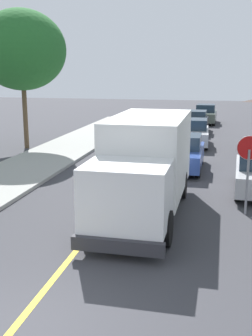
# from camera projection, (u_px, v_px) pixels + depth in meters

# --- Properties ---
(ground_plane) EXTENTS (120.00, 120.00, 0.00)m
(ground_plane) POSITION_uv_depth(u_px,v_px,m) (11.00, 331.00, 7.88)
(ground_plane) COLOR #38383D
(centre_line_yellow) EXTENTS (0.16, 56.00, 0.01)m
(centre_line_yellow) POSITION_uv_depth(u_px,v_px,m) (127.00, 188.00, 17.38)
(centre_line_yellow) COLOR gold
(centre_line_yellow) RESTS_ON ground
(box_truck) EXTENTS (2.44, 7.19, 3.20)m
(box_truck) POSITION_uv_depth(u_px,v_px,m) (146.00, 162.00, 13.97)
(box_truck) COLOR silver
(box_truck) RESTS_ON ground
(parked_car_near) EXTENTS (1.80, 4.40, 1.67)m
(parked_car_near) POSITION_uv_depth(u_px,v_px,m) (183.00, 153.00, 20.36)
(parked_car_near) COLOR #2D4793
(parked_car_near) RESTS_ON ground
(parked_car_mid) EXTENTS (1.96, 4.46, 1.67)m
(parked_car_mid) POSITION_uv_depth(u_px,v_px,m) (194.00, 133.00, 26.68)
(parked_car_mid) COLOR #B7B7BC
(parked_car_mid) RESTS_ON ground
(parked_car_far) EXTENTS (1.89, 4.44, 1.67)m
(parked_car_far) POSITION_uv_depth(u_px,v_px,m) (195.00, 122.00, 31.99)
(parked_car_far) COLOR black
(parked_car_far) RESTS_ON ground
(parked_car_furthest) EXTENTS (1.88, 4.43, 1.67)m
(parked_car_furthest) POSITION_uv_depth(u_px,v_px,m) (205.00, 114.00, 37.52)
(parked_car_furthest) COLOR #4C564C
(parked_car_furthest) RESTS_ON ground
(stop_sign) EXTENTS (0.80, 0.10, 2.65)m
(stop_sign) POSITION_uv_depth(u_px,v_px,m) (249.00, 160.00, 13.82)
(stop_sign) COLOR gray
(stop_sign) RESTS_ON ground
(street_tree_down_block) EXTENTS (5.18, 5.18, 8.14)m
(street_tree_down_block) POSITION_uv_depth(u_px,v_px,m) (22.00, 50.00, 24.70)
(street_tree_down_block) COLOR brown
(street_tree_down_block) RESTS_ON ground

